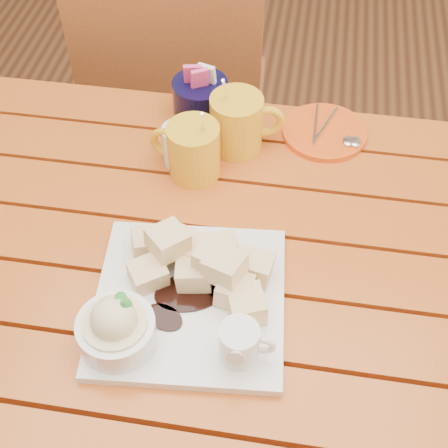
% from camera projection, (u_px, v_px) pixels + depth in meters
% --- Properties ---
extents(ground, '(5.00, 5.00, 0.00)m').
position_uv_depth(ground, '(200.00, 435.00, 1.57)').
color(ground, '#4F2916').
rests_on(ground, ground).
extents(table, '(1.20, 0.79, 0.75)m').
position_uv_depth(table, '(190.00, 291.00, 1.08)').
color(table, '#AD4B16').
rests_on(table, ground).
extents(dessert_plate, '(0.30, 0.30, 0.11)m').
position_uv_depth(dessert_plate, '(177.00, 299.00, 0.90)').
color(dessert_plate, white).
rests_on(dessert_plate, table).
extents(coffee_mug_left, '(0.13, 0.09, 0.15)m').
position_uv_depth(coffee_mug_left, '(192.00, 150.00, 1.08)').
color(coffee_mug_left, gold).
rests_on(coffee_mug_left, table).
extents(coffee_mug_right, '(0.14, 0.10, 0.16)m').
position_uv_depth(coffee_mug_right, '(238.00, 122.00, 1.13)').
color(coffee_mug_right, gold).
rests_on(coffee_mug_right, table).
extents(cream_pitcher, '(0.09, 0.08, 0.08)m').
position_uv_depth(cream_pitcher, '(181.00, 145.00, 1.11)').
color(cream_pitcher, white).
rests_on(cream_pitcher, table).
extents(sugar_caddy, '(0.11, 0.11, 0.12)m').
position_uv_depth(sugar_caddy, '(200.00, 98.00, 1.19)').
color(sugar_caddy, black).
rests_on(sugar_caddy, table).
extents(orange_saucer, '(0.16, 0.16, 0.02)m').
position_uv_depth(orange_saucer, '(325.00, 132.00, 1.18)').
color(orange_saucer, '#E14F13').
rests_on(orange_saucer, table).
extents(chair_far, '(0.45, 0.45, 0.91)m').
position_uv_depth(chair_far, '(178.00, 103.00, 1.63)').
color(chair_far, brown).
rests_on(chair_far, ground).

